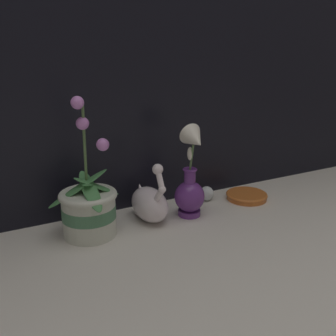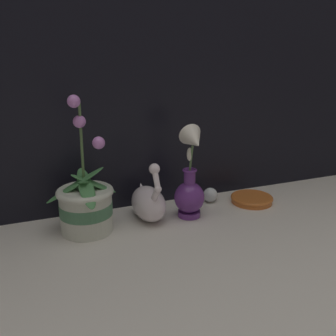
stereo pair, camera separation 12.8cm
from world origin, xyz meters
The scene contains 7 objects.
ground_plane centered at (0.00, 0.00, 0.00)m, with size 2.80×2.80×0.00m, color beige.
window_backdrop centered at (0.00, 0.24, 0.60)m, with size 2.80×0.03×1.20m.
orchid_potted_plant centered at (-0.31, 0.09, 0.09)m, with size 0.22×0.21×0.42m.
swan_figurine centered at (-0.10, 0.11, 0.06)m, with size 0.10×0.21×0.21m.
blue_vase centered at (0.03, 0.07, 0.12)m, with size 0.10×0.12×0.32m.
glass_sphere centered at (0.15, 0.16, 0.03)m, with size 0.05×0.05×0.05m.
amber_dish centered at (0.29, 0.10, 0.01)m, with size 0.15×0.15×0.02m.
Camera 1 is at (-0.60, -0.97, 0.55)m, focal length 42.00 mm.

